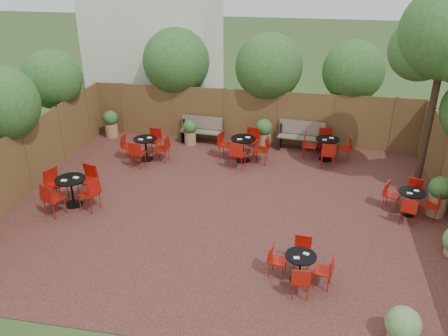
# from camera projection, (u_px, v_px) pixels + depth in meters

# --- Properties ---
(ground) EXTENTS (80.00, 80.00, 0.00)m
(ground) POSITION_uv_depth(u_px,v_px,m) (228.00, 208.00, 12.87)
(ground) COLOR #354F23
(ground) RESTS_ON ground
(courtyard_paving) EXTENTS (12.00, 10.00, 0.02)m
(courtyard_paving) POSITION_uv_depth(u_px,v_px,m) (228.00, 208.00, 12.86)
(courtyard_paving) COLOR #321814
(courtyard_paving) RESTS_ON ground
(fence_back) EXTENTS (12.00, 0.08, 2.00)m
(fence_back) POSITION_uv_depth(u_px,v_px,m) (252.00, 117.00, 16.87)
(fence_back) COLOR brown
(fence_back) RESTS_ON ground
(fence_left) EXTENTS (0.08, 10.00, 2.00)m
(fence_left) POSITION_uv_depth(u_px,v_px,m) (27.00, 160.00, 13.43)
(fence_left) COLOR brown
(fence_left) RESTS_ON ground
(neighbour_building) EXTENTS (5.00, 4.00, 8.00)m
(neighbour_building) POSITION_uv_depth(u_px,v_px,m) (155.00, 18.00, 18.98)
(neighbour_building) COLOR beige
(neighbour_building) RESTS_ON ground
(overhang_foliage) EXTENTS (15.66, 10.80, 2.69)m
(overhang_foliage) POSITION_uv_depth(u_px,v_px,m) (171.00, 86.00, 14.36)
(overhang_foliage) COLOR #24531B
(overhang_foliage) RESTS_ON ground
(courtyard_tree) EXTENTS (2.67, 2.57, 5.84)m
(courtyard_tree) POSITION_uv_depth(u_px,v_px,m) (446.00, 40.00, 11.94)
(courtyard_tree) COLOR black
(courtyard_tree) RESTS_ON courtyard_paving
(park_bench_left) EXTENTS (1.57, 0.58, 0.96)m
(park_bench_left) POSITION_uv_depth(u_px,v_px,m) (202.00, 129.00, 17.05)
(park_bench_left) COLOR brown
(park_bench_left) RESTS_ON courtyard_paving
(park_bench_right) EXTENTS (1.69, 0.71, 1.02)m
(park_bench_right) POSITION_uv_depth(u_px,v_px,m) (301.00, 135.00, 16.43)
(park_bench_right) COLOR brown
(park_bench_right) RESTS_ON courtyard_paving
(bistro_tables) EXTENTS (10.85, 8.09, 0.96)m
(bistro_tables) POSITION_uv_depth(u_px,v_px,m) (230.00, 170.00, 13.97)
(bistro_tables) COLOR black
(bistro_tables) RESTS_ON courtyard_paving
(planters) EXTENTS (11.58, 4.37, 1.12)m
(planters) POSITION_uv_depth(u_px,v_px,m) (249.00, 144.00, 15.52)
(planters) COLOR #95724A
(planters) RESTS_ON courtyard_paving
(low_shrubs) EXTENTS (2.36, 3.92, 0.73)m
(low_shrubs) POSITION_uv_depth(u_px,v_px,m) (444.00, 290.00, 9.26)
(low_shrubs) COLOR #95724A
(low_shrubs) RESTS_ON courtyard_paving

